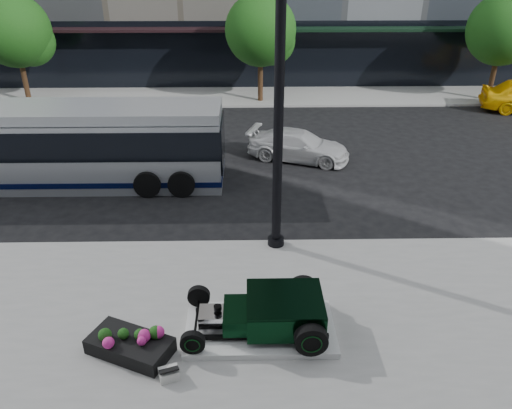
{
  "coord_description": "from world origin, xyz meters",
  "views": [
    {
      "loc": [
        0.24,
        -14.74,
        8.03
      ],
      "look_at": [
        0.48,
        -1.75,
        1.2
      ],
      "focal_mm": 35.0,
      "sensor_mm": 36.0,
      "label": 1
    }
  ],
  "objects_px": {
    "hot_rod": "(275,311)",
    "lamppost": "(279,111)",
    "flower_planter": "(130,344)",
    "transit_bus": "(58,145)",
    "white_sedan": "(299,145)"
  },
  "relations": [
    {
      "from": "hot_rod",
      "to": "transit_bus",
      "type": "distance_m",
      "value": 11.36
    },
    {
      "from": "flower_planter",
      "to": "lamppost",
      "type": "bearing_deg",
      "value": 51.9
    },
    {
      "from": "flower_planter",
      "to": "transit_bus",
      "type": "height_order",
      "value": "transit_bus"
    },
    {
      "from": "hot_rod",
      "to": "lamppost",
      "type": "relative_size",
      "value": 0.37
    },
    {
      "from": "hot_rod",
      "to": "lamppost",
      "type": "bearing_deg",
      "value": 86.49
    },
    {
      "from": "lamppost",
      "to": "transit_bus",
      "type": "distance_m",
      "value": 9.48
    },
    {
      "from": "hot_rod",
      "to": "flower_planter",
      "type": "distance_m",
      "value": 3.24
    },
    {
      "from": "transit_bus",
      "to": "white_sedan",
      "type": "xyz_separation_m",
      "value": [
        9.04,
        2.07,
        -0.88
      ]
    },
    {
      "from": "hot_rod",
      "to": "white_sedan",
      "type": "xyz_separation_m",
      "value": [
        1.53,
        10.55,
        -0.09
      ]
    },
    {
      "from": "hot_rod",
      "to": "flower_planter",
      "type": "relative_size",
      "value": 1.6
    },
    {
      "from": "lamppost",
      "to": "white_sedan",
      "type": "bearing_deg",
      "value": 79.19
    },
    {
      "from": "hot_rod",
      "to": "flower_planter",
      "type": "xyz_separation_m",
      "value": [
        -3.17,
        -0.6,
        -0.36
      ]
    },
    {
      "from": "white_sedan",
      "to": "hot_rod",
      "type": "bearing_deg",
      "value": -169.26
    },
    {
      "from": "flower_planter",
      "to": "white_sedan",
      "type": "bearing_deg",
      "value": 67.15
    },
    {
      "from": "flower_planter",
      "to": "white_sedan",
      "type": "relative_size",
      "value": 0.48
    }
  ]
}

